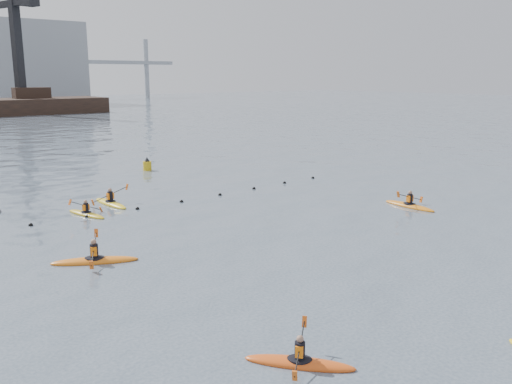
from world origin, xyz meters
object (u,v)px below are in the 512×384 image
at_px(kayaker_0, 300,362).
at_px(kayaker_3, 86,213).
at_px(kayaker_5, 111,203).
at_px(kayaker_2, 95,260).
at_px(kayaker_4, 409,205).
at_px(nav_buoy, 147,166).

height_order(kayaker_0, kayaker_3, kayaker_3).
xyz_separation_m(kayaker_0, kayaker_5, (3.98, 20.95, 0.02)).
xyz_separation_m(kayaker_0, kayaker_3, (1.80, 19.37, 0.00)).
bearing_deg(kayaker_5, kayaker_2, -120.80).
bearing_deg(kayaker_3, kayaker_4, -46.99).
relative_size(kayaker_2, kayaker_3, 1.11).
bearing_deg(kayaker_4, kayaker_2, -5.81).
xyz_separation_m(kayaker_0, nav_buoy, (11.52, 30.48, 0.29)).
bearing_deg(kayaker_5, nav_buoy, 48.61).
xyz_separation_m(kayaker_2, kayaker_4, (18.67, -2.44, -0.00)).
distance_m(kayaker_0, kayaker_5, 21.32).
bearing_deg(kayaker_2, kayaker_5, 0.65).
relative_size(kayaker_0, nav_buoy, 2.20).
relative_size(kayaker_3, nav_buoy, 2.52).
bearing_deg(kayaker_2, kayaker_4, -69.01).
height_order(kayaker_0, kayaker_5, kayaker_5).
distance_m(kayaker_3, kayaker_5, 2.68).
relative_size(kayaker_2, nav_buoy, 2.79).
bearing_deg(kayaker_0, kayaker_5, 40.22).
bearing_deg(kayaker_4, kayaker_3, -31.46).
xyz_separation_m(kayaker_3, nav_buoy, (9.72, 11.11, 0.29)).
distance_m(kayaker_5, nav_buoy, 12.16).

